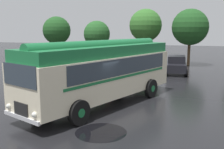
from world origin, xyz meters
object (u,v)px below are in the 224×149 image
object	(u,v)px
car_near_left	(91,62)
car_far_right	(176,64)
vintage_bus	(103,70)
car_mid_left	(117,63)
car_mid_right	(147,63)

from	to	relation	value
car_near_left	car_far_right	world-z (taller)	same
vintage_bus	car_mid_left	world-z (taller)	vintage_bus
vintage_bus	car_mid_right	xyz separation A→B (m)	(0.05, 11.87, -1.05)
car_mid_left	vintage_bus	bearing A→B (deg)	-76.58
vintage_bus	car_mid_right	size ratio (longest dim) A/B	2.38
car_far_right	car_mid_left	bearing A→B (deg)	-169.12
vintage_bus	car_far_right	xyz separation A→B (m)	(2.87, 11.83, -1.05)
car_near_left	car_mid_left	distance (m)	2.84
car_mid_left	car_near_left	bearing A→B (deg)	176.28
car_near_left	car_mid_right	xyz separation A→B (m)	(5.46, 0.90, 0.00)
vintage_bus	car_mid_left	distance (m)	11.14
vintage_bus	car_far_right	world-z (taller)	vintage_bus
vintage_bus	car_near_left	xyz separation A→B (m)	(-5.41, 10.97, -1.05)
car_mid_right	car_far_right	xyz separation A→B (m)	(2.82, -0.04, 0.00)
car_near_left	car_mid_left	size ratio (longest dim) A/B	1.00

